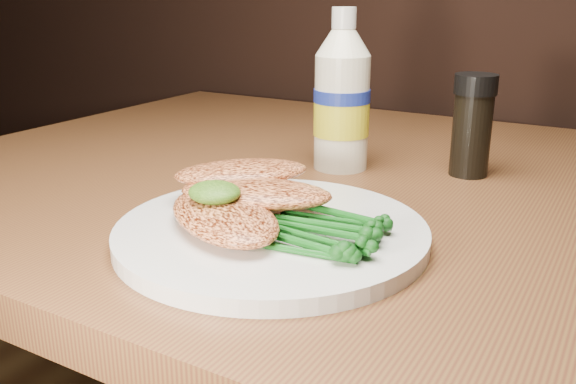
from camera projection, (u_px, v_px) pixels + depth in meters
The scene contains 8 objects.
plate at pixel (271, 233), 0.54m from camera, with size 0.27×0.27×0.01m, color silver.
chicken_front at pixel (224, 216), 0.53m from camera, with size 0.15×0.08×0.02m, color #FA8D4F.
chicken_mid at pixel (256, 193), 0.56m from camera, with size 0.14×0.07×0.02m, color #FA8D4F.
chicken_back at pixel (242, 172), 0.60m from camera, with size 0.13×0.07×0.02m, color #FA8D4F.
pesto_front at pixel (214, 192), 0.53m from camera, with size 0.05×0.04×0.02m, color #143507.
broccolini_bundle at pixel (317, 226), 0.51m from camera, with size 0.13×0.10×0.02m, color #125516, non-canonical shape.
mayo_bottle at pixel (342, 90), 0.73m from camera, with size 0.07×0.07×0.19m, color #F2ECCD, non-canonical shape.
pepper_grinder at pixel (472, 126), 0.72m from camera, with size 0.05×0.05×0.12m, color black, non-canonical shape.
Camera 1 is at (0.22, 0.41, 0.96)m, focal length 38.73 mm.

